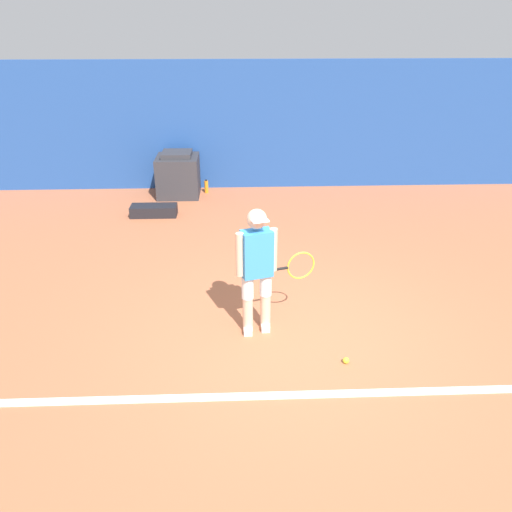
{
  "coord_description": "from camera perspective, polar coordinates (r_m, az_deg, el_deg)",
  "views": [
    {
      "loc": [
        -0.68,
        -4.77,
        3.38
      ],
      "look_at": [
        -0.47,
        0.43,
        0.88
      ],
      "focal_mm": 35.0,
      "sensor_mm": 36.0,
      "label": 1
    }
  ],
  "objects": [
    {
      "name": "equipment_bag",
      "position": [
        9.56,
        -11.59,
        5.11
      ],
      "size": [
        0.85,
        0.34,
        0.2
      ],
      "color": "black",
      "rests_on": "ground_plane"
    },
    {
      "name": "ground_plane",
      "position": [
        5.88,
        4.79,
        -9.45
      ],
      "size": [
        24.0,
        24.0,
        0.0
      ],
      "primitive_type": "plane",
      "color": "#B76642"
    },
    {
      "name": "court_baseline",
      "position": [
        5.14,
        6.06,
        -15.48
      ],
      "size": [
        21.6,
        0.1,
        0.01
      ],
      "color": "white",
      "rests_on": "ground_plane"
    },
    {
      "name": "tennis_player",
      "position": [
        5.61,
        0.24,
        -1.2
      ],
      "size": [
        0.92,
        0.39,
        1.52
      ],
      "rotation": [
        0.0,
        0.0,
        0.29
      ],
      "color": "beige",
      "rests_on": "ground_plane"
    },
    {
      "name": "tennis_ball",
      "position": [
        5.57,
        10.24,
        -11.67
      ],
      "size": [
        0.07,
        0.07,
        0.07
      ],
      "color": "#D1E533",
      "rests_on": "ground_plane"
    },
    {
      "name": "back_wall",
      "position": [
        10.78,
        1.38,
        14.63
      ],
      "size": [
        24.0,
        0.1,
        2.62
      ],
      "color": "#234C99",
      "rests_on": "ground_plane"
    },
    {
      "name": "water_bottle",
      "position": [
        10.69,
        -5.7,
        7.9
      ],
      "size": [
        0.08,
        0.08,
        0.28
      ],
      "color": "orange",
      "rests_on": "ground_plane"
    },
    {
      "name": "covered_chair",
      "position": [
        10.53,
        -8.88,
        9.16
      ],
      "size": [
        0.85,
        0.83,
        0.91
      ],
      "color": "#333338",
      "rests_on": "ground_plane"
    }
  ]
}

